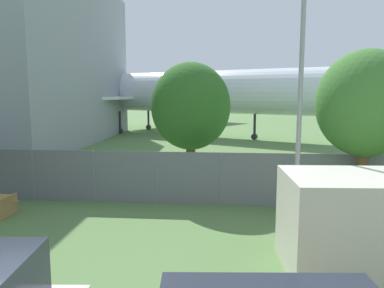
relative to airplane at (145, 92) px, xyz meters
The scene contains 6 objects.
perimeter_fence 27.23m from the airplane, 77.06° to the right, with size 56.07×0.07×2.10m.
airplane is the anchor object (origin of this frame).
portable_cabin 34.01m from the airplane, 68.34° to the right, with size 4.57×2.71×2.42m.
tree_left_of_cabin 24.62m from the airplane, 73.02° to the right, with size 3.64×3.64×5.78m.
tree_behind_benches 30.18m from the airplane, 62.93° to the right, with size 3.47×3.47×5.94m.
light_mast 30.22m from the airplane, 68.23° to the right, with size 0.44×0.44×8.39m.
Camera 1 is at (2.67, -3.94, 4.43)m, focal length 35.00 mm.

